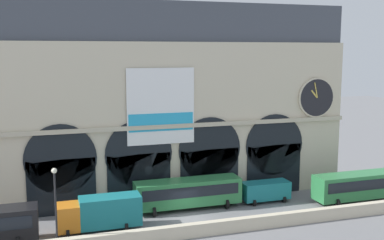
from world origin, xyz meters
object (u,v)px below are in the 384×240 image
bus_center (188,192)px  street_lamp_quayside (55,198)px  box_truck_midwest (100,212)px  van_mideast (265,190)px  bus_east (362,185)px

bus_center → street_lamp_quayside: (-13.15, -6.30, 2.63)m
box_truck_midwest → van_mideast: 18.19m
bus_center → street_lamp_quayside: 14.82m
box_truck_midwest → bus_east: (27.95, -0.15, 0.08)m
van_mideast → street_lamp_quayside: street_lamp_quayside is taller
bus_center → van_mideast: bearing=-1.7°
street_lamp_quayside → bus_center: bearing=25.6°
bus_center → bus_east: size_ratio=1.00×
box_truck_midwest → bus_east: size_ratio=0.68×
bus_center → street_lamp_quayside: street_lamp_quayside is taller
box_truck_midwest → bus_east: box_truck_midwest is taller
box_truck_midwest → van_mideast: bearing=9.0°
box_truck_midwest → street_lamp_quayside: size_ratio=1.09×
bus_east → van_mideast: bearing=163.3°
bus_center → box_truck_midwest: bearing=-161.4°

